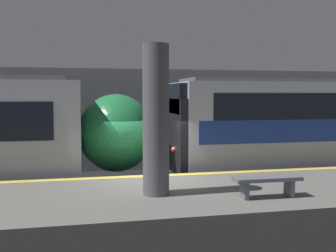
{
  "coord_description": "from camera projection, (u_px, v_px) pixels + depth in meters",
  "views": [
    {
      "loc": [
        -1.78,
        -10.6,
        3.3
      ],
      "look_at": [
        0.65,
        0.86,
        2.35
      ],
      "focal_mm": 42.0,
      "sensor_mm": 36.0,
      "label": 1
    }
  ],
  "objects": [
    {
      "name": "platform_bench",
      "position": [
        267.0,
        182.0,
        8.5
      ],
      "size": [
        1.5,
        0.4,
        0.45
      ],
      "color": "slate",
      "rests_on": "platform"
    },
    {
      "name": "ground_plane",
      "position": [
        152.0,
        213.0,
        10.97
      ],
      "size": [
        120.0,
        120.0,
        0.0
      ],
      "primitive_type": "plane",
      "color": "black"
    },
    {
      "name": "platform",
      "position": [
        165.0,
        214.0,
        9.05
      ],
      "size": [
        40.0,
        3.85,
        1.08
      ],
      "color": "slate",
      "rests_on": "ground"
    },
    {
      "name": "station_rear_barrier",
      "position": [
        127.0,
        120.0,
        17.04
      ],
      "size": [
        50.0,
        0.15,
        4.39
      ],
      "color": "#939399",
      "rests_on": "ground"
    },
    {
      "name": "support_pillar_near",
      "position": [
        156.0,
        120.0,
        8.66
      ],
      "size": [
        0.59,
        0.59,
        3.33
      ],
      "color": "#56565B",
      "rests_on": "platform"
    }
  ]
}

